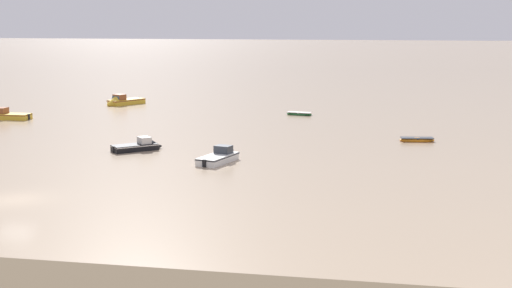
% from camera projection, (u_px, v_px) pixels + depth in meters
% --- Properties ---
extents(ground_plane, '(800.00, 800.00, 0.00)m').
position_uv_depth(ground_plane, '(14.00, 200.00, 49.64)').
color(ground_plane, tan).
extents(rowboat_moored_0, '(3.72, 1.75, 0.56)m').
position_uv_depth(rowboat_moored_0, '(417.00, 140.00, 73.46)').
color(rowboat_moored_0, orange).
rests_on(rowboat_moored_0, ground).
extents(motorboat_moored_1, '(5.81, 2.10, 2.17)m').
position_uv_depth(motorboat_moored_1, '(4.00, 117.00, 89.83)').
color(motorboat_moored_1, gold).
rests_on(motorboat_moored_1, ground).
extents(motorboat_moored_2, '(5.11, 6.52, 2.40)m').
position_uv_depth(motorboat_moored_2, '(121.00, 103.00, 104.60)').
color(motorboat_moored_2, gold).
rests_on(motorboat_moored_2, ground).
extents(motorboat_moored_3, '(3.21, 5.63, 2.03)m').
position_uv_depth(motorboat_moored_3, '(222.00, 158.00, 63.22)').
color(motorboat_moored_3, white).
rests_on(motorboat_moored_3, ground).
extents(rowboat_moored_1, '(3.62, 1.86, 0.54)m').
position_uv_depth(rowboat_moored_1, '(299.00, 114.00, 93.68)').
color(rowboat_moored_1, '#23602D').
rests_on(rowboat_moored_1, ground).
extents(motorboat_moored_4, '(4.85, 4.57, 1.89)m').
position_uv_depth(motorboat_moored_4, '(142.00, 147.00, 68.59)').
color(motorboat_moored_4, black).
rests_on(motorboat_moored_4, ground).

